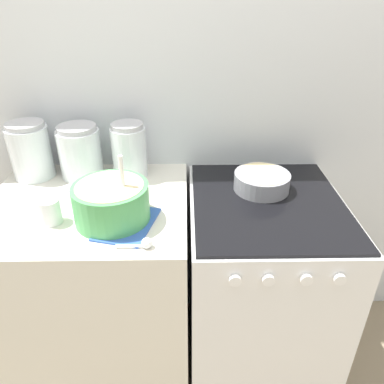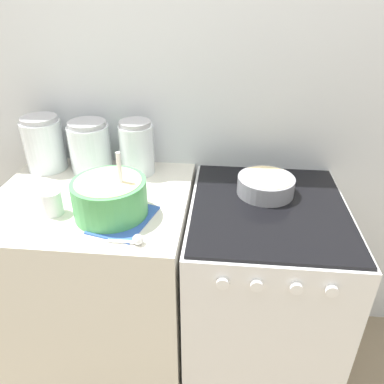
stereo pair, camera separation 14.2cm
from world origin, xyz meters
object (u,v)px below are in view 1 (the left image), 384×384
Objects in this scene: baking_pan at (262,181)px; storage_jar_middle at (80,155)px; storage_jar_left at (31,154)px; storage_jar_right at (129,154)px; stove at (258,288)px; mixing_bowl at (111,201)px; tin_can at (50,211)px.

storage_jar_middle reaches higher than baking_pan.
storage_jar_left is 0.42m from storage_jar_right.
stove is 0.50m from baking_pan.
mixing_bowl is at bearing -41.54° from storage_jar_left.
stove is 0.80m from mixing_bowl.
storage_jar_middle reaches higher than stove.
storage_jar_right reaches higher than stove.
baking_pan is 0.99× the size of storage_jar_middle.
baking_pan is at bearing -10.47° from storage_jar_middle.
storage_jar_right is (0.02, 0.35, 0.02)m from mixing_bowl.
storage_jar_left reaches higher than stove.
mixing_bowl reaches higher than tin_can.
storage_jar_right is 0.44m from tin_can.
tin_can is (-0.79, -0.23, 0.01)m from baking_pan.
tin_can is at bearing -122.36° from storage_jar_right.
baking_pan is 2.46× the size of tin_can.
mixing_bowl is at bearing -159.51° from baking_pan.
stove is 3.41× the size of mixing_bowl.
baking_pan is at bearing 20.49° from mixing_bowl.
mixing_bowl is 0.61m from baking_pan.
mixing_bowl is 0.40m from storage_jar_middle.
baking_pan is at bearing 97.12° from stove.
baking_pan is (0.57, 0.21, -0.04)m from mixing_bowl.
tin_can reaches higher than baking_pan.
stove is 0.95m from tin_can.
storage_jar_left is 1.02× the size of storage_jar_right.
mixing_bowl is 0.53m from storage_jar_left.
baking_pan is 0.57m from storage_jar_right.
storage_jar_left is at bearing 116.72° from tin_can.
mixing_bowl reaches higher than baking_pan.
storage_jar_left reaches higher than baking_pan.
storage_jar_right is at bearing 165.69° from baking_pan.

